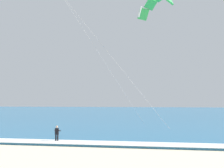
{
  "coord_description": "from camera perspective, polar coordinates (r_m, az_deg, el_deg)",
  "views": [
    {
      "loc": [
        9.78,
        -6.87,
        4.18
      ],
      "look_at": [
        5.95,
        18.97,
        5.88
      ],
      "focal_mm": 39.73,
      "sensor_mm": 36.0,
      "label": 1
    }
  ],
  "objects": [
    {
      "name": "surfboard",
      "position": [
        25.27,
        -12.61,
        -13.1
      ],
      "size": [
        0.45,
        1.4,
        0.09
      ],
      "color": "#239EC6",
      "rests_on": "ground"
    },
    {
      "name": "kite_primary",
      "position": [
        31.32,
        10.0,
        18.04
      ],
      "size": [
        11.68,
        8.18,
        15.6
      ],
      "color": "green"
    },
    {
      "name": "surf_foam",
      "position": [
        25.16,
        -14.94,
        -12.65
      ],
      "size": [
        200.0,
        2.19,
        0.04
      ],
      "primitive_type": "cube",
      "color": "white",
      "rests_on": "sea"
    },
    {
      "name": "kitesurfer",
      "position": [
        25.15,
        -12.56,
        -11.04
      ],
      "size": [
        0.55,
        0.53,
        1.69
      ],
      "color": "black",
      "rests_on": "ground"
    },
    {
      "name": "sea",
      "position": [
        82.53,
        1.61,
        -6.55
      ],
      "size": [
        200.0,
        120.0,
        0.2
      ],
      "primitive_type": "cube",
      "color": "teal",
      "rests_on": "ground"
    }
  ]
}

